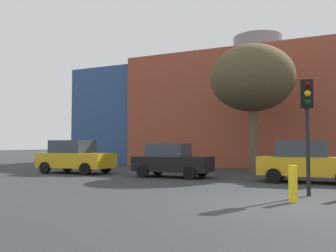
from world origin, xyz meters
TOP-DOWN VIEW (x-y plane):
  - ground_plane at (0.00, 0.00)m, footprint 200.00×200.00m
  - building_backdrop at (-3.84, 19.92)m, footprint 31.01×10.72m
  - parked_car_0 at (-11.64, 6.17)m, footprint 4.32×2.12m
  - parked_car_1 at (-5.60, 6.17)m, footprint 3.86×1.89m
  - parked_car_2 at (0.72, 6.17)m, footprint 4.10×2.01m
  - traffic_light_island at (1.04, 1.82)m, footprint 0.40×0.39m
  - bare_tree_0 at (-2.43, 10.51)m, footprint 4.85×4.85m
  - bollard_yellow_0 at (0.72, 0.31)m, footprint 0.24×0.24m

SIDE VIEW (x-z plane):
  - ground_plane at x=0.00m, z-range 0.00..0.00m
  - bollard_yellow_0 at x=0.72m, z-range 0.00..1.03m
  - parked_car_1 at x=-5.60m, z-range 0.00..1.67m
  - parked_car_2 at x=0.72m, z-range 0.00..1.77m
  - parked_car_0 at x=-11.64m, z-range -0.01..1.87m
  - traffic_light_island at x=1.04m, z-range 0.87..4.53m
  - building_backdrop at x=-3.84m, z-range -1.00..9.66m
  - bare_tree_0 at x=-2.43m, z-range 1.74..9.16m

